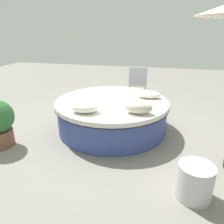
{
  "coord_description": "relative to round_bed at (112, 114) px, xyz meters",
  "views": [
    {
      "loc": [
        -0.96,
        4.03,
        2.0
      ],
      "look_at": [
        0.0,
        0.0,
        0.38
      ],
      "focal_mm": 34.19,
      "sensor_mm": 36.0,
      "label": 1
    }
  ],
  "objects": [
    {
      "name": "ground_plane",
      "position": [
        0.0,
        0.0,
        -0.32
      ],
      "size": [
        16.0,
        16.0,
        0.0
      ],
      "primitive_type": "plane",
      "color": "gray"
    },
    {
      "name": "round_bed",
      "position": [
        0.0,
        0.0,
        0.0
      ],
      "size": [
        2.3,
        2.3,
        0.63
      ],
      "color": "#38478C",
      "rests_on": "ground_plane"
    },
    {
      "name": "throw_pillow_0",
      "position": [
        0.32,
        0.74,
        0.41
      ],
      "size": [
        0.48,
        0.38,
        0.2
      ],
      "primitive_type": "ellipsoid",
      "color": "white",
      "rests_on": "round_bed"
    },
    {
      "name": "throw_pillow_1",
      "position": [
        -0.61,
        0.58,
        0.42
      ],
      "size": [
        0.48,
        0.29,
        0.22
      ],
      "primitive_type": "ellipsoid",
      "color": "beige",
      "rests_on": "round_bed"
    },
    {
      "name": "throw_pillow_2",
      "position": [
        -0.72,
        -0.35,
        0.38
      ],
      "size": [
        0.49,
        0.3,
        0.15
      ],
      "primitive_type": "ellipsoid",
      "color": "silver",
      "rests_on": "round_bed"
    },
    {
      "name": "patio_chair",
      "position": [
        -0.26,
        -2.22,
        0.24
      ],
      "size": [
        0.56,
        0.54,
        0.98
      ],
      "rotation": [
        0.0,
        0.0,
        3.23
      ],
      "color": "#B7B7BC",
      "rests_on": "ground_plane"
    },
    {
      "name": "side_table",
      "position": [
        -1.46,
        1.7,
        -0.09
      ],
      "size": [
        0.44,
        0.44,
        0.46
      ],
      "primitive_type": "cylinder",
      "color": "#B7B7BC",
      "rests_on": "ground_plane"
    }
  ]
}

